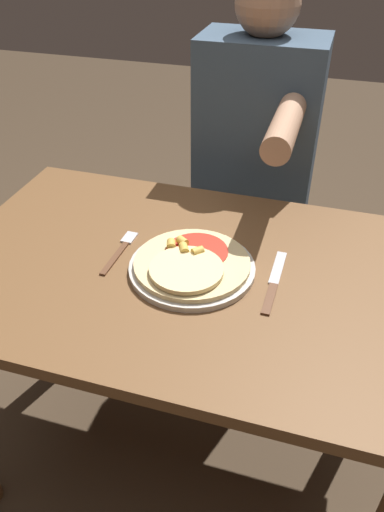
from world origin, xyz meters
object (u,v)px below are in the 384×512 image
(dining_table, at_px, (186,307))
(fork, at_px, (121,249))
(pizza, at_px, (191,263))
(person_diner, at_px, (256,159))
(plate, at_px, (192,268))
(knife, at_px, (274,282))

(dining_table, bearing_deg, fork, 173.92)
(pizza, distance_m, fork, 0.19)
(dining_table, xyz_separation_m, fork, (-0.17, 0.02, 0.12))
(fork, xyz_separation_m, person_diner, (0.21, 0.56, 0.01))
(dining_table, bearing_deg, plate, -24.60)
(fork, distance_m, knife, 0.37)
(dining_table, relative_size, plate, 3.96)
(plate, bearing_deg, pizza, -99.25)
(plate, relative_size, person_diner, 0.22)
(fork, bearing_deg, plate, -7.88)
(dining_table, distance_m, plate, 0.13)
(dining_table, xyz_separation_m, person_diner, (0.05, 0.58, 0.13))
(plate, bearing_deg, fork, 172.12)
(knife, bearing_deg, person_diner, 104.71)
(dining_table, relative_size, fork, 6.36)
(pizza, xyz_separation_m, person_diner, (0.03, 0.59, -0.01))
(person_diner, bearing_deg, plate, -93.14)
(plate, distance_m, person_diner, 0.58)
(pizza, relative_size, knife, 1.17)
(pizza, height_order, person_diner, person_diner)
(dining_table, relative_size, person_diner, 0.89)
(dining_table, distance_m, pizza, 0.15)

